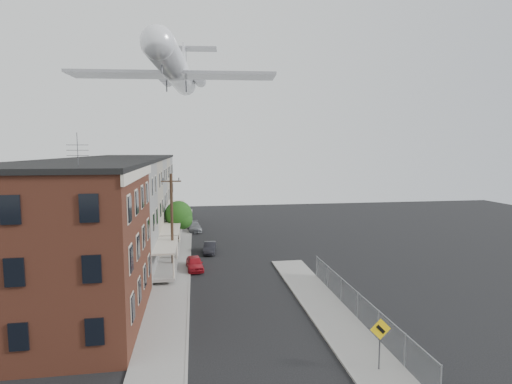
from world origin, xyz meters
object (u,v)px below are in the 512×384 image
(street_tree, at_px, (180,216))
(car_near, at_px, (195,263))
(car_far, at_px, (194,227))
(warning_sign, at_px, (380,336))
(utility_pole, at_px, (172,221))
(car_mid, at_px, (210,248))
(airplane, at_px, (176,69))

(street_tree, bearing_deg, car_near, -80.66)
(car_near, relative_size, car_far, 0.86)
(warning_sign, height_order, car_near, warning_sign)
(utility_pole, distance_m, car_near, 4.53)
(street_tree, xyz_separation_m, car_mid, (3.30, -4.28, -2.87))
(airplane, bearing_deg, utility_pole, -91.10)
(car_near, bearing_deg, car_mid, 69.23)
(street_tree, xyz_separation_m, car_near, (1.67, -10.17, -2.83))
(street_tree, distance_m, car_mid, 6.12)
(airplane, bearing_deg, car_near, -80.50)
(car_far, distance_m, airplane, 20.95)
(car_mid, xyz_separation_m, car_far, (-1.63, 11.95, 0.03))
(utility_pole, distance_m, airplane, 18.78)
(warning_sign, xyz_separation_m, airplane, (-11.00, 29.53, 18.36))
(street_tree, bearing_deg, warning_sign, -69.42)
(car_near, bearing_deg, car_far, 84.70)
(warning_sign, xyz_separation_m, street_tree, (-10.87, 28.95, 1.57))
(car_mid, distance_m, car_far, 12.06)
(car_mid, bearing_deg, airplane, 131.28)
(street_tree, bearing_deg, airplane, 102.17)
(car_mid, bearing_deg, warning_sign, -66.90)
(utility_pole, bearing_deg, street_tree, 88.11)
(car_mid, height_order, airplane, airplane)
(warning_sign, distance_m, street_tree, 30.96)
(car_far, bearing_deg, airplane, -110.89)
(car_near, xyz_separation_m, car_mid, (1.63, 5.89, -0.04))
(utility_pole, bearing_deg, car_mid, 57.26)
(street_tree, height_order, car_mid, street_tree)
(warning_sign, relative_size, car_mid, 0.79)
(utility_pole, xyz_separation_m, street_tree, (0.33, 9.92, -1.22))
(utility_pole, distance_m, street_tree, 10.00)
(warning_sign, xyz_separation_m, car_near, (-9.20, 18.78, -1.26))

